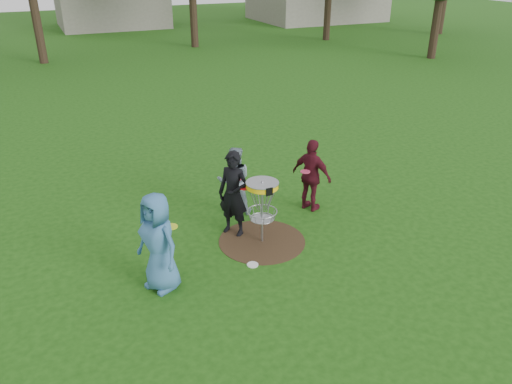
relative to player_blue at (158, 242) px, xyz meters
name	(u,v)px	position (x,y,z in m)	size (l,w,h in m)	color
ground	(262,241)	(2.28, 0.67, -0.92)	(100.00, 100.00, 0.00)	#19470F
dirt_patch	(262,241)	(2.28, 0.67, -0.91)	(1.80, 1.80, 0.01)	#47331E
player_blue	(158,242)	(0.00, 0.00, 0.00)	(0.90, 0.58, 1.83)	teal
player_black	(233,194)	(1.88, 1.23, 0.00)	(0.67, 0.44, 1.84)	black
player_grey	(234,181)	(2.25, 2.08, -0.12)	(0.77, 0.60, 1.59)	slate
player_maroon	(312,176)	(3.91, 1.52, -0.07)	(1.00, 0.41, 1.70)	#50121E
disc_on_grass	(253,265)	(1.75, -0.06, -0.91)	(0.22, 0.22, 0.02)	white
disc_golf_basket	(262,197)	(2.28, 0.67, 0.10)	(0.66, 0.67, 1.38)	#9EA0A5
held_discs	(244,189)	(2.06, 1.07, 0.15)	(3.61, 1.94, 0.17)	yellow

